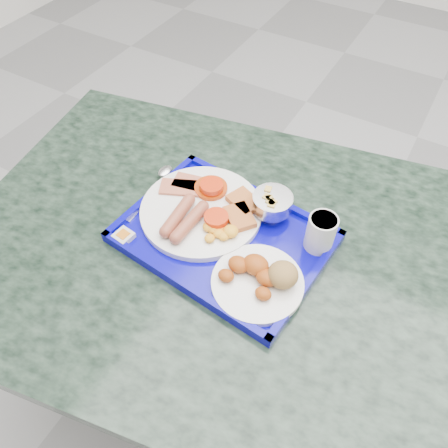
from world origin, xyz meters
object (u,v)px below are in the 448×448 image
(main_plate, at_px, (204,210))
(fruit_bowl, at_px, (272,203))
(table, at_px, (239,298))
(juice_cup, at_px, (321,232))
(bread_plate, at_px, (261,278))
(tray, at_px, (224,237))

(main_plate, relative_size, fruit_bowl, 3.12)
(table, height_order, juice_cup, juice_cup)
(table, distance_m, bread_plate, 0.26)
(fruit_bowl, bearing_deg, main_plate, -151.37)
(tray, bearing_deg, fruit_bowl, 59.55)
(table, bearing_deg, bread_plate, -38.98)
(bread_plate, bearing_deg, main_plate, 152.84)
(bread_plate, relative_size, fruit_bowl, 2.08)
(tray, bearing_deg, juice_cup, 22.89)
(juice_cup, bearing_deg, bread_plate, -112.85)
(tray, distance_m, bread_plate, 0.14)
(main_plate, relative_size, bread_plate, 1.50)
(main_plate, distance_m, juice_cup, 0.26)
(main_plate, height_order, fruit_bowl, fruit_bowl)
(main_plate, bearing_deg, tray, -24.27)
(tray, height_order, fruit_bowl, fruit_bowl)
(bread_plate, bearing_deg, table, 141.02)
(tray, bearing_deg, table, -6.77)
(juice_cup, bearing_deg, table, -148.86)
(tray, bearing_deg, main_plate, 155.73)
(bread_plate, height_order, juice_cup, juice_cup)
(tray, xyz_separation_m, fruit_bowl, (0.06, 0.11, 0.05))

